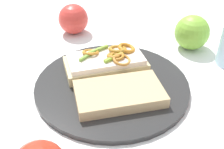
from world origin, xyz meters
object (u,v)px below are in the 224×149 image
(sandwich, at_px, (107,62))
(bread_slice_side, at_px, (119,94))
(apple_0, at_px, (74,19))
(plate, at_px, (112,85))
(apple_2, at_px, (192,32))

(sandwich, xyz_separation_m, bread_slice_side, (0.10, -0.01, -0.01))
(bread_slice_side, xyz_separation_m, apple_0, (-0.31, 0.01, 0.02))
(plate, relative_size, apple_2, 3.69)
(sandwich, height_order, bread_slice_side, sandwich)
(bread_slice_side, height_order, apple_2, apple_2)
(sandwich, distance_m, apple_0, 0.21)
(sandwich, bearing_deg, plate, -92.58)
(sandwich, bearing_deg, apple_0, 98.71)
(plate, xyz_separation_m, apple_0, (-0.26, 0.00, 0.03))
(plate, relative_size, apple_0, 3.92)
(bread_slice_side, relative_size, apple_2, 1.93)
(bread_slice_side, bearing_deg, apple_2, 36.28)
(sandwich, height_order, apple_2, apple_2)
(plate, bearing_deg, apple_2, 107.11)
(bread_slice_side, bearing_deg, apple_0, 98.28)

